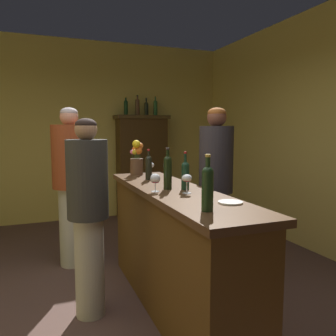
{
  "coord_description": "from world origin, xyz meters",
  "views": [
    {
      "loc": [
        -0.46,
        -2.47,
        1.52
      ],
      "look_at": [
        0.74,
        0.66,
        1.14
      ],
      "focal_mm": 36.39,
      "sensor_mm": 36.0,
      "label": 1
    }
  ],
  "objects_px": {
    "wine_bottle_chardonnay": "(185,174)",
    "wine_glass_mid": "(151,165)",
    "bartender": "(216,184)",
    "wine_glass_rear": "(155,179)",
    "display_bottle_center": "(146,108)",
    "patron_by_cabinet": "(88,210)",
    "wine_glass_front": "(187,179)",
    "display_bottle_midright": "(155,107)",
    "flower_arrangement": "(137,159)",
    "display_cabinet": "(142,165)",
    "patron_in_navy": "(71,181)",
    "wine_bottle_syrah": "(168,171)",
    "wine_bottle_pinot": "(208,186)",
    "display_bottle_left": "(126,107)",
    "wine_bottle_merlot": "(149,166)",
    "bar_counter": "(174,249)",
    "cheese_plate": "(230,202)",
    "display_bottle_midleft": "(137,106)"
  },
  "relations": [
    {
      "from": "wine_glass_rear",
      "to": "bartender",
      "type": "xyz_separation_m",
      "value": [
        0.86,
        0.57,
        -0.17
      ]
    },
    {
      "from": "display_bottle_left",
      "to": "bartender",
      "type": "xyz_separation_m",
      "value": [
        0.3,
        -2.55,
        -0.94
      ]
    },
    {
      "from": "display_bottle_midright",
      "to": "patron_in_navy",
      "type": "height_order",
      "value": "display_bottle_midright"
    },
    {
      "from": "wine_glass_front",
      "to": "flower_arrangement",
      "type": "distance_m",
      "value": 1.19
    },
    {
      "from": "wine_bottle_merlot",
      "to": "wine_glass_mid",
      "type": "height_order",
      "value": "wine_bottle_merlot"
    },
    {
      "from": "wine_bottle_syrah",
      "to": "wine_glass_mid",
      "type": "distance_m",
      "value": 0.96
    },
    {
      "from": "patron_in_navy",
      "to": "flower_arrangement",
      "type": "bearing_deg",
      "value": 47.43
    },
    {
      "from": "wine_glass_rear",
      "to": "flower_arrangement",
      "type": "distance_m",
      "value": 1.04
    },
    {
      "from": "bar_counter",
      "to": "display_cabinet",
      "type": "xyz_separation_m",
      "value": [
        0.64,
        3.06,
        0.4
      ]
    },
    {
      "from": "wine_bottle_chardonnay",
      "to": "bartender",
      "type": "distance_m",
      "value": 0.84
    },
    {
      "from": "wine_bottle_syrah",
      "to": "patron_in_navy",
      "type": "distance_m",
      "value": 1.46
    },
    {
      "from": "wine_glass_mid",
      "to": "wine_bottle_pinot",
      "type": "bearing_deg",
      "value": -97.06
    },
    {
      "from": "wine_bottle_syrah",
      "to": "cheese_plate",
      "type": "xyz_separation_m",
      "value": [
        0.2,
        -0.65,
        -0.15
      ]
    },
    {
      "from": "display_bottle_midright",
      "to": "bartender",
      "type": "height_order",
      "value": "display_bottle_midright"
    },
    {
      "from": "bar_counter",
      "to": "wine_bottle_pinot",
      "type": "xyz_separation_m",
      "value": [
        -0.1,
        -0.78,
        0.67
      ]
    },
    {
      "from": "cheese_plate",
      "to": "wine_glass_rear",
      "type": "bearing_deg",
      "value": 119.67
    },
    {
      "from": "patron_in_navy",
      "to": "wine_glass_mid",
      "type": "bearing_deg",
      "value": 51.11
    },
    {
      "from": "display_cabinet",
      "to": "bartender",
      "type": "relative_size",
      "value": 1.01
    },
    {
      "from": "wine_bottle_chardonnay",
      "to": "wine_glass_mid",
      "type": "height_order",
      "value": "wine_bottle_chardonnay"
    },
    {
      "from": "wine_bottle_merlot",
      "to": "cheese_plate",
      "type": "relative_size",
      "value": 1.81
    },
    {
      "from": "cheese_plate",
      "to": "patron_by_cabinet",
      "type": "xyz_separation_m",
      "value": [
        -0.83,
        0.79,
        -0.15
      ]
    },
    {
      "from": "wine_glass_rear",
      "to": "wine_bottle_pinot",
      "type": "bearing_deg",
      "value": -83.33
    },
    {
      "from": "bartender",
      "to": "wine_glass_rear",
      "type": "bearing_deg",
      "value": 22.53
    },
    {
      "from": "patron_by_cabinet",
      "to": "patron_in_navy",
      "type": "height_order",
      "value": "patron_in_navy"
    },
    {
      "from": "flower_arrangement",
      "to": "wine_bottle_pinot",
      "type": "bearing_deg",
      "value": -91.99
    },
    {
      "from": "wine_bottle_pinot",
      "to": "display_bottle_left",
      "type": "distance_m",
      "value": 3.93
    },
    {
      "from": "display_cabinet",
      "to": "wine_bottle_pinot",
      "type": "distance_m",
      "value": 3.92
    },
    {
      "from": "wine_glass_mid",
      "to": "display_bottle_midleft",
      "type": "xyz_separation_m",
      "value": [
        0.46,
        2.1,
        0.79
      ]
    },
    {
      "from": "bar_counter",
      "to": "wine_bottle_syrah",
      "type": "distance_m",
      "value": 0.67
    },
    {
      "from": "wine_bottle_chardonnay",
      "to": "display_cabinet",
      "type": "bearing_deg",
      "value": 79.68
    },
    {
      "from": "bar_counter",
      "to": "display_cabinet",
      "type": "height_order",
      "value": "display_cabinet"
    },
    {
      "from": "display_bottle_center",
      "to": "display_cabinet",
      "type": "bearing_deg",
      "value": -180.0
    },
    {
      "from": "bar_counter",
      "to": "display_bottle_center",
      "type": "height_order",
      "value": "display_bottle_center"
    },
    {
      "from": "bar_counter",
      "to": "wine_bottle_pinot",
      "type": "distance_m",
      "value": 1.03
    },
    {
      "from": "patron_by_cabinet",
      "to": "display_bottle_midright",
      "type": "bearing_deg",
      "value": 90.8
    },
    {
      "from": "wine_bottle_chardonnay",
      "to": "display_bottle_midright",
      "type": "distance_m",
      "value": 3.3
    },
    {
      "from": "wine_bottle_pinot",
      "to": "wine_bottle_syrah",
      "type": "bearing_deg",
      "value": 86.5
    },
    {
      "from": "flower_arrangement",
      "to": "display_bottle_center",
      "type": "bearing_deg",
      "value": 69.7
    },
    {
      "from": "wine_bottle_chardonnay",
      "to": "wine_bottle_pinot",
      "type": "height_order",
      "value": "wine_bottle_pinot"
    },
    {
      "from": "wine_bottle_chardonnay",
      "to": "display_bottle_center",
      "type": "relative_size",
      "value": 1.06
    },
    {
      "from": "display_bottle_midright",
      "to": "display_bottle_left",
      "type": "bearing_deg",
      "value": 180.0
    },
    {
      "from": "patron_in_navy",
      "to": "display_bottle_left",
      "type": "bearing_deg",
      "value": 131.86
    },
    {
      "from": "flower_arrangement",
      "to": "display_bottle_midright",
      "type": "xyz_separation_m",
      "value": [
        0.94,
        2.09,
        0.7
      ]
    },
    {
      "from": "patron_by_cabinet",
      "to": "wine_glass_front",
      "type": "bearing_deg",
      "value": 1.81
    },
    {
      "from": "wine_glass_mid",
      "to": "cheese_plate",
      "type": "height_order",
      "value": "wine_glass_mid"
    },
    {
      "from": "bar_counter",
      "to": "wine_bottle_chardonnay",
      "type": "bearing_deg",
      "value": -34.37
    },
    {
      "from": "display_cabinet",
      "to": "display_bottle_midright",
      "type": "distance_m",
      "value": 1.02
    },
    {
      "from": "wine_glass_rear",
      "to": "wine_bottle_merlot",
      "type": "bearing_deg",
      "value": 76.6
    },
    {
      "from": "wine_bottle_pinot",
      "to": "wine_glass_mid",
      "type": "height_order",
      "value": "wine_bottle_pinot"
    },
    {
      "from": "display_bottle_left",
      "to": "patron_by_cabinet",
      "type": "bearing_deg",
      "value": -109.96
    }
  ]
}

